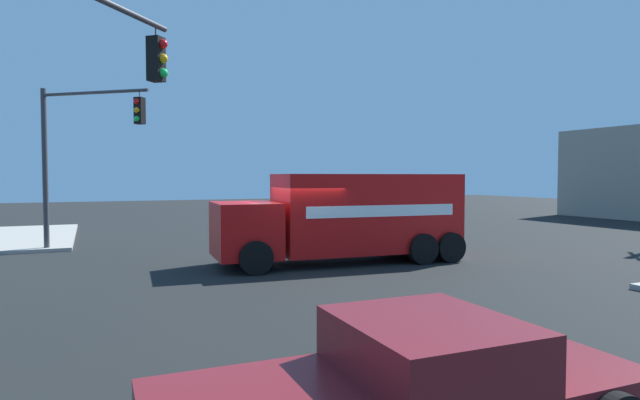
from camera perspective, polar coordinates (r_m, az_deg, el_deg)
The scene contains 5 objects.
ground_plane at distance 16.87m, azimuth -2.78°, elevation -7.18°, with size 100.00×100.00×0.00m, color black.
delivery_truck at distance 17.54m, azimuth 3.04°, elevation -1.79°, with size 3.26×8.28×2.93m.
traffic_light_primary at distance 21.67m, azimuth -24.84°, elevation 5.69°, with size 3.00×3.63×6.03m.
traffic_light_secondary at distance 9.76m, azimuth -27.31°, elevation 10.29°, with size 3.88×3.34×6.36m.
pickup_maroon at distance 5.79m, azimuth 9.92°, elevation -18.97°, with size 2.30×5.23×1.38m.
Camera 1 is at (15.53, -5.93, 2.85)m, focal length 29.61 mm.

